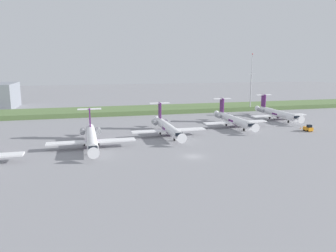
{
  "coord_description": "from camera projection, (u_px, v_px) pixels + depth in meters",
  "views": [
    {
      "loc": [
        -24.99,
        -72.86,
        22.04
      ],
      "look_at": [
        0.0,
        24.12,
        3.0
      ],
      "focal_mm": 35.48,
      "sensor_mm": 36.0,
      "label": 1
    }
  ],
  "objects": [
    {
      "name": "baggage_tug",
      "position": [
        308.0,
        128.0,
        108.65
      ],
      "size": [
        1.72,
        3.2,
        2.3
      ],
      "color": "orange",
      "rests_on": "ground"
    },
    {
      "name": "safety_cone_mid_marker",
      "position": [
        311.0,
        128.0,
        113.67
      ],
      "size": [
        0.44,
        0.44,
        0.55
      ],
      "primitive_type": "cone",
      "color": "orange",
      "rests_on": "ground"
    },
    {
      "name": "grass_berm",
      "position": [
        140.0,
        110.0,
        151.25
      ],
      "size": [
        320.0,
        20.0,
        1.94
      ],
      "primitive_type": "cube",
      "color": "#597542",
      "rests_on": "ground"
    },
    {
      "name": "antenna_mast",
      "position": [
        251.0,
        88.0,
        153.2
      ],
      "size": [
        4.4,
        0.5,
        26.34
      ],
      "color": "#B2B2B7",
      "rests_on": "ground"
    },
    {
      "name": "regional_jet_second",
      "position": [
        91.0,
        138.0,
        88.09
      ],
      "size": [
        22.81,
        31.0,
        9.0
      ],
      "color": "white",
      "rests_on": "ground"
    },
    {
      "name": "regional_jet_third",
      "position": [
        167.0,
        127.0,
        102.5
      ],
      "size": [
        22.81,
        31.0,
        9.0
      ],
      "color": "white",
      "rests_on": "ground"
    },
    {
      "name": "regional_jet_fourth",
      "position": [
        234.0,
        120.0,
        116.42
      ],
      "size": [
        22.81,
        31.0,
        9.0
      ],
      "color": "white",
      "rests_on": "ground"
    },
    {
      "name": "safety_cone_front_marker",
      "position": [
        301.0,
        128.0,
        113.01
      ],
      "size": [
        0.44,
        0.44,
        0.55
      ],
      "primitive_type": "cone",
      "color": "orange",
      "rests_on": "ground"
    },
    {
      "name": "ground_plane",
      "position": [
        164.0,
        132.0,
        108.09
      ],
      "size": [
        500.0,
        500.0,
        0.0
      ],
      "primitive_type": "plane",
      "color": "gray"
    },
    {
      "name": "regional_jet_fifth",
      "position": [
        277.0,
        113.0,
        131.43
      ],
      "size": [
        22.81,
        31.0,
        9.0
      ],
      "color": "white",
      "rests_on": "ground"
    }
  ]
}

